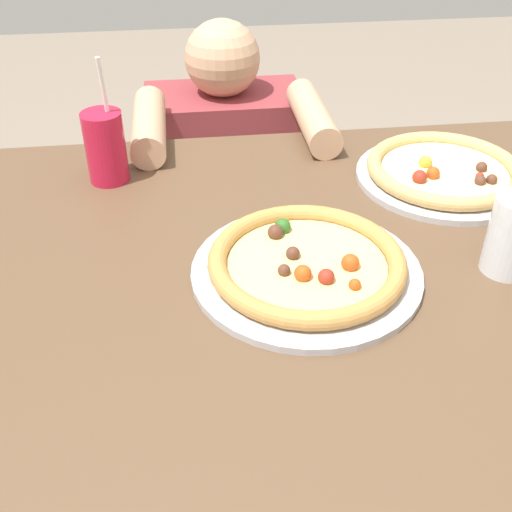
# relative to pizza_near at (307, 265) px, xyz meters

# --- Properties ---
(dining_table) EXTENTS (1.27, 0.95, 0.75)m
(dining_table) POSITION_rel_pizza_near_xyz_m (-0.00, 0.03, -0.12)
(dining_table) COLOR brown
(dining_table) RESTS_ON ground
(pizza_near) EXTENTS (0.35, 0.35, 0.04)m
(pizza_near) POSITION_rel_pizza_near_xyz_m (0.00, 0.00, 0.00)
(pizza_near) COLOR #B7B7BC
(pizza_near) RESTS_ON dining_table
(pizza_far) EXTENTS (0.33, 0.33, 0.04)m
(pizza_far) POSITION_rel_pizza_near_xyz_m (0.32, 0.26, -0.00)
(pizza_far) COLOR #B7B7BC
(pizza_far) RESTS_ON dining_table
(drink_cup_colored) EXTENTS (0.08, 0.08, 0.24)m
(drink_cup_colored) POSITION_rel_pizza_near_xyz_m (-0.32, 0.34, 0.05)
(drink_cup_colored) COLOR red
(drink_cup_colored) RESTS_ON dining_table
(diner_seated) EXTENTS (0.42, 0.53, 0.94)m
(diner_seated) POSITION_rel_pizza_near_xyz_m (-0.07, 0.73, -0.35)
(diner_seated) COLOR #333847
(diner_seated) RESTS_ON ground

